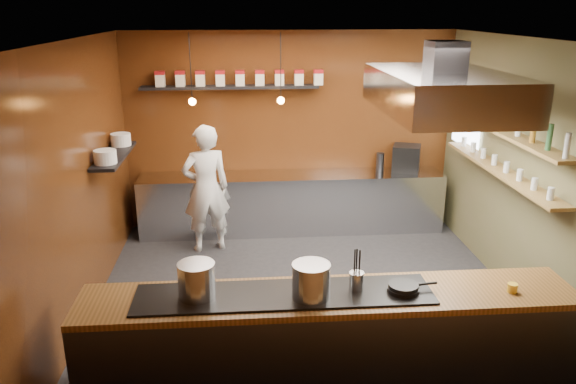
{
  "coord_description": "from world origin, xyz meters",
  "views": [
    {
      "loc": [
        -0.72,
        -5.96,
        3.32
      ],
      "look_at": [
        -0.21,
        0.4,
        1.21
      ],
      "focal_mm": 35.0,
      "sensor_mm": 36.0,
      "label": 1
    }
  ],
  "objects": [
    {
      "name": "chef",
      "position": [
        -1.26,
        1.54,
        0.91
      ],
      "size": [
        0.76,
        0.6,
        1.82
      ],
      "primitive_type": "imported",
      "rotation": [
        0.0,
        0.0,
        3.42
      ],
      "color": "white",
      "rests_on": "floor"
    },
    {
      "name": "plate_shelf",
      "position": [
        -2.34,
        1.0,
        1.55
      ],
      "size": [
        0.3,
        1.4,
        0.04
      ],
      "primitive_type": "cube",
      "color": "black",
      "rests_on": "left_wall"
    },
    {
      "name": "window_pane",
      "position": [
        2.45,
        1.7,
        1.9
      ],
      "size": [
        0.0,
        1.0,
        1.0
      ],
      "primitive_type": "plane",
      "rotation": [
        1.57,
        0.0,
        -1.57
      ],
      "color": "white",
      "rests_on": "right_wall"
    },
    {
      "name": "left_wall",
      "position": [
        -2.5,
        0.0,
        1.5
      ],
      "size": [
        0.0,
        5.0,
        5.0
      ],
      "primitive_type": "plane",
      "rotation": [
        1.57,
        0.0,
        1.57
      ],
      "color": "#3C1A0A",
      "rests_on": "ground"
    },
    {
      "name": "extractor_hood",
      "position": [
        1.3,
        -0.4,
        2.51
      ],
      "size": [
        1.2,
        2.0,
        0.72
      ],
      "color": "#38383D",
      "rests_on": "ceiling"
    },
    {
      "name": "utensil_crock",
      "position": [
        0.24,
        -1.58,
        1.02
      ],
      "size": [
        0.14,
        0.14,
        0.17
      ],
      "primitive_type": "cylinder",
      "rotation": [
        0.0,
        0.0,
        0.07
      ],
      "color": "silver",
      "rests_on": "pass_counter"
    },
    {
      "name": "floor",
      "position": [
        0.0,
        0.0,
        0.0
      ],
      "size": [
        5.0,
        5.0,
        0.0
      ],
      "primitive_type": "plane",
      "color": "black",
      "rests_on": "ground"
    },
    {
      "name": "bottles",
      "position": [
        2.34,
        0.3,
        2.06
      ],
      "size": [
        0.06,
        2.66,
        0.24
      ],
      "color": "silver",
      "rests_on": "bottle_shelf_upper"
    },
    {
      "name": "stockpot_large",
      "position": [
        -1.15,
        -1.59,
        1.1
      ],
      "size": [
        0.38,
        0.38,
        0.31
      ],
      "primitive_type": "cylinder",
      "rotation": [
        0.0,
        0.0,
        0.2
      ],
      "color": "#B8BABF",
      "rests_on": "pass_counter"
    },
    {
      "name": "bottle_shelf_lower",
      "position": [
        2.34,
        0.3,
        1.45
      ],
      "size": [
        0.26,
        2.8,
        0.04
      ],
      "primitive_type": "cube",
      "color": "olive",
      "rests_on": "right_wall"
    },
    {
      "name": "back_wall",
      "position": [
        0.0,
        2.5,
        1.5
      ],
      "size": [
        5.0,
        0.0,
        5.0
      ],
      "primitive_type": "plane",
      "rotation": [
        1.57,
        0.0,
        0.0
      ],
      "color": "#3C1A0A",
      "rests_on": "ground"
    },
    {
      "name": "espresso_machine",
      "position": [
        1.77,
        2.24,
        1.1
      ],
      "size": [
        0.51,
        0.49,
        0.4
      ],
      "primitive_type": "cube",
      "rotation": [
        0.0,
        0.0,
        -0.35
      ],
      "color": "black",
      "rests_on": "prep_counter"
    },
    {
      "name": "ceiling",
      "position": [
        0.0,
        0.0,
        3.0
      ],
      "size": [
        5.0,
        5.0,
        0.0
      ],
      "primitive_type": "plane",
      "rotation": [
        3.14,
        0.0,
        0.0
      ],
      "color": "silver",
      "rests_on": "back_wall"
    },
    {
      "name": "bottle_shelf_upper",
      "position": [
        2.34,
        0.3,
        1.92
      ],
      "size": [
        0.26,
        2.8,
        0.04
      ],
      "primitive_type": "cube",
      "color": "olive",
      "rests_on": "right_wall"
    },
    {
      "name": "wine_glasses",
      "position": [
        2.34,
        0.3,
        1.53
      ],
      "size": [
        0.07,
        2.37,
        0.13
      ],
      "color": "silver",
      "rests_on": "bottle_shelf_lower"
    },
    {
      "name": "storage_tins",
      "position": [
        -0.75,
        2.36,
        2.33
      ],
      "size": [
        2.43,
        0.13,
        0.22
      ],
      "color": "beige",
      "rests_on": "tin_shelf"
    },
    {
      "name": "right_wall",
      "position": [
        2.5,
        0.0,
        1.5
      ],
      "size": [
        0.0,
        5.0,
        5.0
      ],
      "primitive_type": "plane",
      "rotation": [
        1.57,
        0.0,
        -1.57
      ],
      "color": "#4F4F2D",
      "rests_on": "ground"
    },
    {
      "name": "pendant_right",
      "position": [
        -0.2,
        1.7,
        2.15
      ],
      "size": [
        0.1,
        0.1,
        0.95
      ],
      "color": "black",
      "rests_on": "ceiling"
    },
    {
      "name": "pendant_left",
      "position": [
        -1.4,
        1.7,
        2.15
      ],
      "size": [
        0.1,
        0.1,
        0.95
      ],
      "color": "black",
      "rests_on": "ceiling"
    },
    {
      "name": "frying_pan",
      "position": [
        0.65,
        -1.65,
        0.97
      ],
      "size": [
        0.45,
        0.28,
        0.07
      ],
      "color": "black",
      "rests_on": "pass_counter"
    },
    {
      "name": "pass_counter",
      "position": [
        -0.0,
        -1.6,
        0.47
      ],
      "size": [
        4.4,
        0.72,
        0.94
      ],
      "color": "#38383D",
      "rests_on": "floor"
    },
    {
      "name": "prep_counter",
      "position": [
        0.0,
        2.17,
        0.45
      ],
      "size": [
        4.6,
        0.65,
        0.9
      ],
      "primitive_type": "cube",
      "color": "silver",
      "rests_on": "floor"
    },
    {
      "name": "plate_stacks",
      "position": [
        -2.34,
        1.0,
        1.65
      ],
      "size": [
        0.26,
        1.16,
        0.16
      ],
      "color": "white",
      "rests_on": "plate_shelf"
    },
    {
      "name": "tin_shelf",
      "position": [
        -0.9,
        2.36,
        2.2
      ],
      "size": [
        2.6,
        0.26,
        0.04
      ],
      "primitive_type": "cube",
      "color": "black",
      "rests_on": "back_wall"
    },
    {
      "name": "stockpot_small",
      "position": [
        -0.18,
        -1.68,
        1.09
      ],
      "size": [
        0.4,
        0.4,
        0.31
      ],
      "primitive_type": "cylinder",
      "rotation": [
        0.0,
        0.0,
        0.23
      ],
      "color": "#B5B8BD",
      "rests_on": "pass_counter"
    },
    {
      "name": "butter_jar",
      "position": [
        1.61,
        -1.7,
        0.96
      ],
      "size": [
        0.11,
        0.11,
        0.08
      ],
      "primitive_type": "cylinder",
      "rotation": [
        0.0,
        0.0,
        -0.25
      ],
      "color": "gold",
      "rests_on": "pass_counter"
    }
  ]
}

